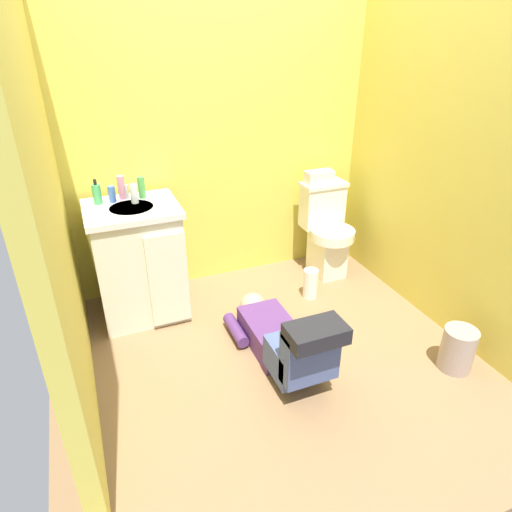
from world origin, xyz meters
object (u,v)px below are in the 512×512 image
(bottle_blue, at_px, (112,194))
(bottle_clear, at_px, (134,194))
(faucet, at_px, (127,192))
(tissue_box, at_px, (319,177))
(bottle_pink, at_px, (121,188))
(trash_can, at_px, (458,349))
(vanity_cabinet, at_px, (139,261))
(paper_towel_roll, at_px, (310,283))
(soap_dispenser, at_px, (97,194))
(bottle_green, at_px, (142,188))
(person_plumber, at_px, (283,339))
(toilet, at_px, (326,231))

(bottle_blue, distance_m, bottle_clear, 0.15)
(faucet, bearing_deg, tissue_box, -0.21)
(faucet, distance_m, bottle_pink, 0.04)
(bottle_pink, bearing_deg, trash_can, -41.16)
(tissue_box, bearing_deg, vanity_cabinet, -174.50)
(faucet, bearing_deg, paper_towel_roll, -18.93)
(soap_dispenser, bearing_deg, bottle_green, 0.61)
(vanity_cabinet, height_order, soap_dispenser, soap_dispenser)
(tissue_box, bearing_deg, bottle_pink, 179.32)
(tissue_box, xyz_separation_m, paper_towel_roll, (-0.25, -0.41, -0.68))
(faucet, relative_size, trash_can, 0.36)
(person_plumber, distance_m, tissue_box, 1.42)
(trash_can, bearing_deg, tissue_box, 97.20)
(paper_towel_roll, bearing_deg, bottle_green, 160.31)
(person_plumber, distance_m, bottle_pink, 1.45)
(faucet, distance_m, bottle_clear, 0.10)
(bottle_blue, xyz_separation_m, trash_can, (1.75, -1.43, -0.74))
(vanity_cabinet, relative_size, bottle_blue, 7.48)
(trash_can, distance_m, paper_towel_roll, 1.13)
(toilet, bearing_deg, faucet, 176.37)
(person_plumber, height_order, soap_dispenser, soap_dispenser)
(bottle_blue, bearing_deg, vanity_cabinet, -50.47)
(tissue_box, xyz_separation_m, soap_dispenser, (-1.66, -0.01, 0.09))
(vanity_cabinet, bearing_deg, bottle_blue, 129.53)
(vanity_cabinet, bearing_deg, bottle_clear, 60.50)
(vanity_cabinet, height_order, faucet, faucet)
(person_plumber, distance_m, trash_can, 1.05)
(trash_can, bearing_deg, bottle_pink, 138.84)
(person_plumber, distance_m, bottle_green, 1.37)
(bottle_blue, bearing_deg, paper_towel_roll, -16.68)
(toilet, relative_size, trash_can, 2.73)
(paper_towel_roll, bearing_deg, vanity_cabinet, 167.43)
(vanity_cabinet, relative_size, faucet, 8.20)
(person_plumber, xyz_separation_m, soap_dispenser, (-0.89, 1.00, 0.71))
(vanity_cabinet, bearing_deg, toilet, 1.91)
(faucet, bearing_deg, bottle_pink, 156.69)
(soap_dispenser, relative_size, bottle_blue, 1.51)
(faucet, height_order, tissue_box, faucet)
(vanity_cabinet, distance_m, soap_dispenser, 0.52)
(bottle_clear, bearing_deg, paper_towel_roll, -15.54)
(toilet, bearing_deg, person_plumber, -131.40)
(bottle_clear, xyz_separation_m, bottle_green, (0.06, 0.07, 0.01))
(vanity_cabinet, bearing_deg, bottle_pink, 101.57)
(toilet, xyz_separation_m, bottle_clear, (-1.47, 0.01, 0.52))
(soap_dispenser, height_order, paper_towel_roll, soap_dispenser)
(tissue_box, bearing_deg, soap_dispenser, -179.49)
(soap_dispenser, height_order, bottle_green, soap_dispenser)
(vanity_cabinet, distance_m, bottle_green, 0.50)
(toilet, bearing_deg, trash_can, -84.20)
(toilet, relative_size, person_plumber, 0.70)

